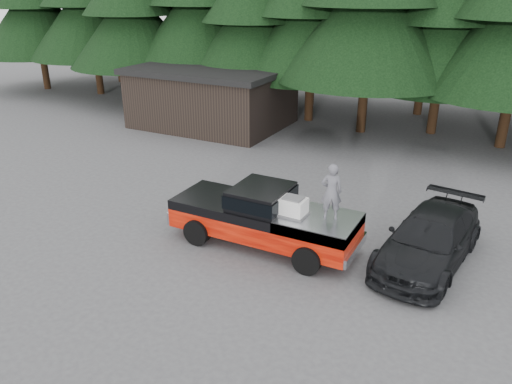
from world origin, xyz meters
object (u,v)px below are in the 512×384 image
at_px(utility_building, 213,96).
at_px(pickup_truck, 264,225).
at_px(man_on_bed, 331,192).
at_px(air_compressor, 293,207).
at_px(parked_car, 429,239).

bearing_deg(utility_building, pickup_truck, -51.69).
height_order(man_on_bed, utility_building, utility_building).
relative_size(pickup_truck, utility_building, 0.71).
xyz_separation_m(air_compressor, parked_car, (3.68, 1.46, -0.83)).
bearing_deg(man_on_bed, utility_building, -69.77).
height_order(pickup_truck, parked_car, parked_car).
relative_size(man_on_bed, parked_car, 0.32).
height_order(air_compressor, utility_building, utility_building).
bearing_deg(pickup_truck, man_on_bed, 2.28).
relative_size(air_compressor, man_on_bed, 0.44).
bearing_deg(man_on_bed, air_compressor, -7.46).
xyz_separation_m(parked_car, utility_building, (-13.78, 10.20, 0.92)).
xyz_separation_m(air_compressor, man_on_bed, (1.02, 0.31, 0.58)).
xyz_separation_m(pickup_truck, air_compressor, (1.06, -0.22, 0.92)).
bearing_deg(utility_building, parked_car, -36.50).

